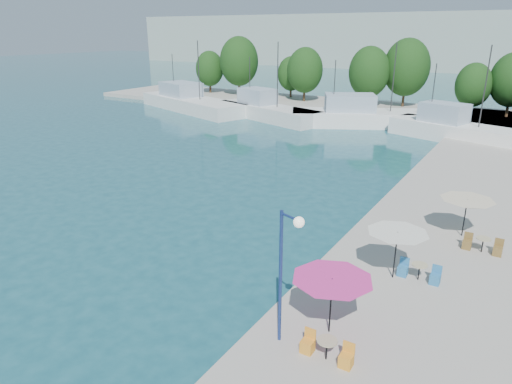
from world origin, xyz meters
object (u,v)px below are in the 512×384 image
Objects in this scene: umbrella_white at (397,237)px; street_lamp at (287,256)px; umbrella_cream at (467,204)px; trawler_01 at (190,103)px; umbrella_pink at (332,285)px; trawler_02 at (267,111)px; trawler_03 at (369,117)px; trawler_04 at (459,131)px.

street_lamp is at bearing -106.42° from umbrella_white.
trawler_01 is at bearing 146.30° from umbrella_cream.
umbrella_pink is 1.10× the size of umbrella_white.
trawler_02 is 47.02m from street_lamp.
trawler_01 is 1.28× the size of trawler_02.
trawler_03 is 3.97× the size of street_lamp.
umbrella_white is at bearing 92.93° from street_lamp.
trawler_02 is at bearing 17.32° from trawler_01.
trawler_03 reaches higher than umbrella_cream.
umbrella_pink is (38.53, -39.12, 1.50)m from trawler_01.
trawler_04 is at bearing 17.89° from trawler_02.
street_lamp is (11.20, -42.83, 3.02)m from trawler_03.
umbrella_white is at bearing -106.92° from umbrella_cream.
trawler_02 and trawler_04 have the same top height.
trawler_02 and trawler_03 have the same top height.
street_lamp is at bearing -28.26° from trawler_01.
umbrella_pink is (12.25, -41.35, 1.50)m from trawler_03.
umbrella_white is 0.53× the size of street_lamp.
trawler_04 is (23.81, -0.54, 0.00)m from trawler_02.
trawler_04 is 38.24m from umbrella_pink.
trawler_02 reaches higher than street_lamp.
umbrella_white is at bearing -32.90° from trawler_02.
umbrella_cream is at bearing -89.74° from trawler_03.
trawler_04 reaches higher than umbrella_pink.
trawler_04 is 33.16m from umbrella_white.
trawler_03 is at bearing 30.61° from trawler_02.
umbrella_white is at bearing 80.03° from umbrella_pink.
trawler_02 reaches higher than umbrella_cream.
street_lamp is at bearing -101.93° from trawler_03.
umbrella_pink is at bearing -100.09° from trawler_03.
trawler_03 is at bearing -178.99° from trawler_04.
trawler_02 is at bearing 123.11° from umbrella_pink.
trawler_03 and trawler_04 have the same top height.
trawler_02 is at bearing 127.92° from umbrella_white.
trawler_01 and trawler_04 have the same top height.
umbrella_cream is at bearing -63.49° from trawler_04.
trawler_02 reaches higher than umbrella_pink.
trawler_04 is at bearing 99.15° from umbrella_cream.
umbrella_white is (39.43, -33.97, 1.51)m from trawler_01.
trawler_01 is 1.06× the size of trawler_03.
umbrella_cream is at bearing 76.13° from umbrella_pink.
trawler_02 is (13.27, -0.39, 0.00)m from trawler_01.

